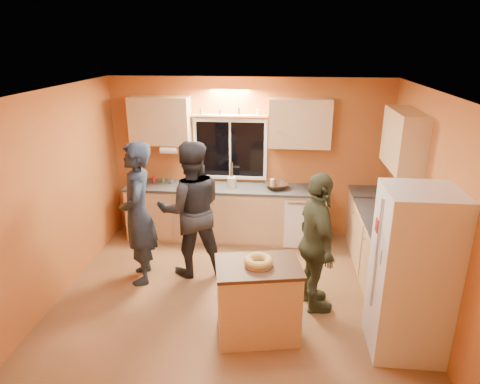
# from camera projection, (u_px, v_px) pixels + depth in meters

# --- Properties ---
(ground) EXTENTS (4.50, 4.50, 0.00)m
(ground) POSITION_uv_depth(u_px,v_px,m) (236.00, 295.00, 5.56)
(ground) COLOR brown
(ground) RESTS_ON ground
(room_shell) EXTENTS (4.54, 4.04, 2.61)m
(room_shell) POSITION_uv_depth(u_px,v_px,m) (248.00, 167.00, 5.39)
(room_shell) COLOR #B1692D
(room_shell) RESTS_ON ground
(back_counter) EXTENTS (4.23, 0.62, 0.90)m
(back_counter) POSITION_uv_depth(u_px,v_px,m) (248.00, 213.00, 7.00)
(back_counter) COLOR tan
(back_counter) RESTS_ON ground
(right_counter) EXTENTS (0.62, 1.84, 0.90)m
(right_counter) POSITION_uv_depth(u_px,v_px,m) (385.00, 253.00, 5.70)
(right_counter) COLOR tan
(right_counter) RESTS_ON ground
(refrigerator) EXTENTS (0.72, 0.70, 1.80)m
(refrigerator) POSITION_uv_depth(u_px,v_px,m) (412.00, 273.00, 4.34)
(refrigerator) COLOR silver
(refrigerator) RESTS_ON ground
(island) EXTENTS (1.01, 0.78, 0.88)m
(island) POSITION_uv_depth(u_px,v_px,m) (258.00, 300.00, 4.69)
(island) COLOR tan
(island) RESTS_ON ground
(bundt_pastry) EXTENTS (0.31, 0.31, 0.09)m
(bundt_pastry) POSITION_uv_depth(u_px,v_px,m) (258.00, 261.00, 4.53)
(bundt_pastry) COLOR #B19248
(bundt_pastry) RESTS_ON island
(person_left) EXTENTS (0.63, 0.80, 1.93)m
(person_left) POSITION_uv_depth(u_px,v_px,m) (138.00, 214.00, 5.64)
(person_left) COLOR black
(person_left) RESTS_ON ground
(person_center) EXTENTS (1.10, 0.97, 1.90)m
(person_center) POSITION_uv_depth(u_px,v_px,m) (191.00, 209.00, 5.83)
(person_center) COLOR black
(person_center) RESTS_ON ground
(person_right) EXTENTS (0.64, 1.09, 1.74)m
(person_right) POSITION_uv_depth(u_px,v_px,m) (317.00, 244.00, 5.04)
(person_right) COLOR #363D27
(person_right) RESTS_ON ground
(mixing_bowl) EXTENTS (0.47, 0.47, 0.09)m
(mixing_bowl) POSITION_uv_depth(u_px,v_px,m) (277.00, 186.00, 6.80)
(mixing_bowl) COLOR black
(mixing_bowl) RESTS_ON back_counter
(utensil_crock) EXTENTS (0.14, 0.14, 0.17)m
(utensil_crock) POSITION_uv_depth(u_px,v_px,m) (232.00, 182.00, 6.82)
(utensil_crock) COLOR beige
(utensil_crock) RESTS_ON back_counter
(potted_plant) EXTENTS (0.30, 0.26, 0.32)m
(potted_plant) POSITION_uv_depth(u_px,v_px,m) (411.00, 238.00, 4.74)
(potted_plant) COLOR gray
(potted_plant) RESTS_ON right_counter
(red_box) EXTENTS (0.16, 0.12, 0.07)m
(red_box) POSITION_uv_depth(u_px,v_px,m) (389.00, 215.00, 5.70)
(red_box) COLOR #A11E18
(red_box) RESTS_ON right_counter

